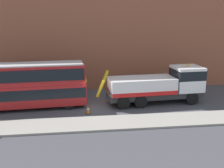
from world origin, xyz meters
name	(u,v)px	position (x,y,z in m)	size (l,w,h in m)	color
ground_plane	(97,106)	(0.00, 0.00, 0.00)	(120.00, 120.00, 0.00)	#424247
near_kerb	(101,123)	(0.00, -4.20, 0.07)	(60.00, 2.80, 0.15)	gray
building_facade	(92,16)	(0.00, 6.61, 8.07)	(60.00, 1.50, 16.00)	#935138
recovery_tow_truck	(160,85)	(5.99, 0.37, 1.76)	(10.22, 3.24, 3.67)	#2D2D2D
double_decker_bus	(23,84)	(-6.51, 0.33, 2.23)	(11.16, 3.29, 4.06)	#AD1E1E
traffic_cone_near_bus	(88,110)	(-0.89, -1.74, 0.34)	(0.36, 0.36, 0.72)	orange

